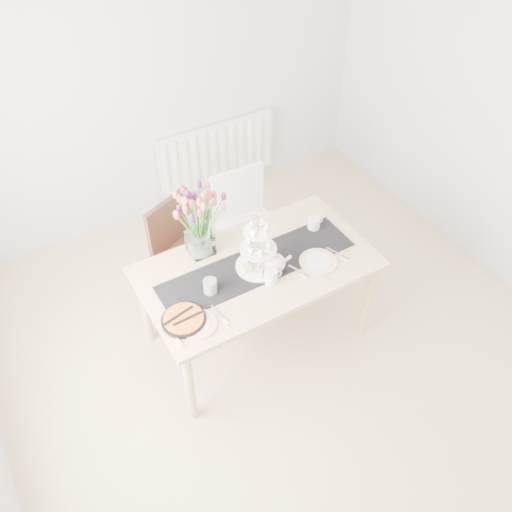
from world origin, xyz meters
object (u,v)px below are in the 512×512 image
dining_table (257,273)px  plate_right (318,262)px  cake_stand (258,254)px  chair_white (244,217)px  cream_jug (314,223)px  teapot (275,263)px  plate_left (197,324)px  tart_tin (184,319)px  chair_brown (182,245)px  mug_grey (210,287)px  tulip_vase (198,215)px  radiator (218,154)px  mug_white (271,276)px

dining_table → plate_right: size_ratio=6.12×
plate_right → cake_stand: bearing=156.1°
chair_white → cream_jug: 0.68m
teapot → plate_left: teapot is taller
chair_white → teapot: chair_white is taller
tart_tin → cake_stand: bearing=14.9°
dining_table → plate_right: (0.37, -0.19, 0.08)m
chair_brown → chair_white: chair_white is taller
cake_stand → tart_tin: size_ratio=1.61×
mug_grey → plate_right: size_ratio=0.40×
tulip_vase → chair_brown: bearing=89.8°
plate_right → teapot: bearing=164.0°
dining_table → cake_stand: cake_stand is taller
chair_brown → tulip_vase: 0.67m
tulip_vase → mug_grey: tulip_vase is taller
chair_brown → cream_jug: (0.82, -0.57, 0.28)m
radiator → tart_tin: 2.34m
tart_tin → mug_white: 0.64m
cream_jug → plate_right: cream_jug is taller
chair_brown → cream_jug: size_ratio=9.76×
tart_tin → mug_grey: mug_grey is taller
chair_white → plate_left: (-0.88, -0.96, 0.21)m
chair_white → plate_right: bearing=-82.9°
mug_grey → tart_tin: bearing=173.3°
cake_stand → tart_tin: cake_stand is taller
radiator → cream_jug: cream_jug is taller
chair_brown → cream_jug: 1.03m
mug_grey → plate_right: 0.77m
cake_stand → teapot: (0.08, -0.08, -0.06)m
chair_brown → teapot: teapot is taller
teapot → mug_white: (-0.08, -0.07, -0.02)m
chair_brown → dining_table: bearing=-92.7°
radiator → cake_stand: (-0.61, -1.78, 0.43)m
chair_white → tart_tin: 1.31m
chair_brown → mug_grey: chair_brown is taller
cake_stand → chair_brown: bearing=110.2°
plate_left → dining_table: bearing=23.7°
chair_brown → tart_tin: 0.99m
mug_grey → tulip_vase: bearing=38.3°
chair_brown → mug_white: (0.27, -0.87, 0.28)m
teapot → mug_white: 0.11m
chair_white → cream_jug: bearing=-64.2°
radiator → cake_stand: cake_stand is taller
chair_white → mug_white: 0.97m
cake_stand → plate_right: size_ratio=1.73×
tart_tin → cream_jug: bearing=14.6°
cream_jug → mug_white: mug_white is taller
chair_brown → mug_white: size_ratio=8.54×
radiator → tulip_vase: bearing=-121.1°
mug_white → cream_jug: bearing=37.4°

